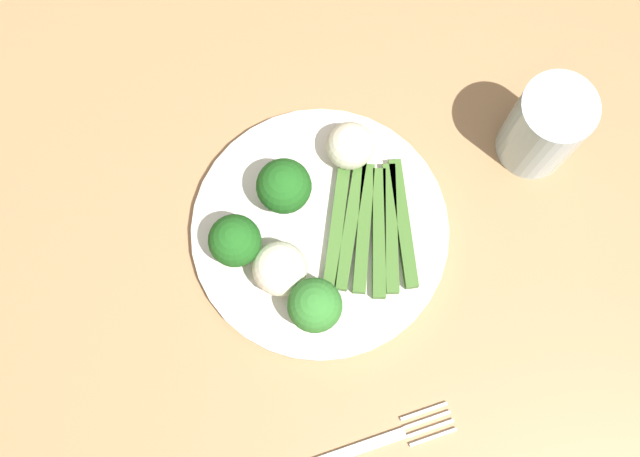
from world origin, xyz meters
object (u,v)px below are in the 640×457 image
asparagus_bundle (370,227)px  cauliflower_back (279,267)px  dining_table (300,285)px  plate (320,232)px  broccoli_left (313,306)px  fork (369,445)px  water_glass (545,127)px  broccoli_front_left (284,186)px  broccoli_near_center (235,241)px  cauliflower_near_fork (350,146)px

asparagus_bundle → cauliflower_back: size_ratio=2.83×
dining_table → cauliflower_back: cauliflower_back is taller
plate → cauliflower_back: size_ratio=4.88×
broccoli_left → asparagus_bundle: bearing=123.5°
plate → asparagus_bundle: 0.05m
fork → water_glass: 0.33m
broccoli_front_left → dining_table: bearing=-12.7°
water_glass → broccoli_near_center: bearing=-91.6°
broccoli_left → cauliflower_back: (-0.05, -0.01, -0.01)m
cauliflower_near_fork → cauliflower_back: bearing=-51.5°
dining_table → asparagus_bundle: 0.14m
broccoli_front_left → water_glass: (0.04, 0.24, 0.00)m
cauliflower_back → fork: 0.18m
water_glass → broccoli_left: bearing=-74.5°
asparagus_bundle → broccoli_near_center: 0.13m
broccoli_left → cauliflower_near_fork: 0.16m
broccoli_left → cauliflower_back: broccoli_left is taller
broccoli_front_left → cauliflower_near_fork: size_ratio=1.37×
asparagus_bundle → broccoli_near_center: (-0.03, -0.12, 0.03)m
cauliflower_back → fork: size_ratio=0.30×
asparagus_bundle → cauliflower_back: 0.10m
water_glass → broccoli_front_left: bearing=-99.0°
broccoli_near_center → water_glass: size_ratio=0.57×
broccoli_near_center → fork: bearing=11.9°
plate → fork: plate is taller
dining_table → broccoli_front_left: (-0.07, 0.02, 0.14)m
cauliflower_near_fork → water_glass: (0.06, 0.17, 0.01)m
cauliflower_back → fork: cauliflower_back is taller
dining_table → broccoli_front_left: 0.16m
asparagus_bundle → dining_table: bearing=-58.6°
asparagus_bundle → broccoli_front_left: 0.09m
broccoli_front_left → cauliflower_back: (0.07, -0.03, -0.01)m
cauliflower_near_fork → water_glass: size_ratio=0.44×
cauliflower_back → water_glass: size_ratio=0.49×
asparagus_bundle → broccoli_front_left: (-0.06, -0.06, 0.03)m
broccoli_front_left → cauliflower_near_fork: broccoli_front_left is taller
plate → fork: 0.20m
asparagus_bundle → cauliflower_near_fork: cauliflower_near_fork is taller
broccoli_front_left → fork: (0.24, -0.02, -0.05)m
dining_table → cauliflower_back: size_ratio=26.48×
broccoli_near_center → fork: broccoli_near_center is taller
fork → broccoli_near_center: bearing=105.6°
dining_table → cauliflower_back: 0.13m
broccoli_near_center → dining_table: bearing=50.2°
broccoli_left → plate: bearing=153.2°
cauliflower_near_fork → broccoli_front_left: bearing=-76.5°
broccoli_front_left → water_glass: size_ratio=0.61×
broccoli_left → fork: size_ratio=0.36×
dining_table → broccoli_front_left: bearing=167.3°
broccoli_front_left → asparagus_bundle: bearing=46.9°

